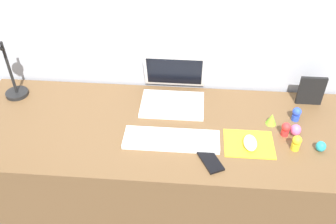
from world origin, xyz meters
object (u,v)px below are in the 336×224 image
(picture_frame, at_px, (311,91))
(toy_figurine_cyan, at_px, (321,146))
(laptop, at_px, (173,90))
(toy_figurine_pink, at_px, (296,130))
(keyboard, at_px, (171,140))
(toy_figurine_lime, at_px, (272,119))
(toy_figurine_yellow, at_px, (296,143))
(mouse, at_px, (250,143))
(cell_phone, at_px, (210,161))
(toy_figurine_red, at_px, (286,129))
(desk_lamp, at_px, (6,72))
(toy_figurine_blue, at_px, (296,114))

(picture_frame, xyz_separation_m, toy_figurine_cyan, (-0.02, -0.32, -0.05))
(laptop, xyz_separation_m, toy_figurine_pink, (0.55, -0.22, -0.03))
(keyboard, relative_size, toy_figurine_pink, 7.93)
(picture_frame, distance_m, toy_figurine_lime, 0.26)
(toy_figurine_yellow, bearing_deg, toy_figurine_lime, 116.50)
(mouse, relative_size, cell_phone, 0.75)
(laptop, relative_size, toy_figurine_red, 4.56)
(toy_figurine_lime, bearing_deg, toy_figurine_yellow, -63.50)
(laptop, distance_m, toy_figurine_cyan, 0.71)
(mouse, relative_size, toy_figurine_red, 1.46)
(mouse, xyz_separation_m, toy_figurine_red, (0.16, 0.09, 0.01))
(toy_figurine_cyan, bearing_deg, laptop, 153.92)
(picture_frame, height_order, toy_figurine_pink, picture_frame)
(desk_lamp, height_order, toy_figurine_red, desk_lamp)
(picture_frame, height_order, toy_figurine_red, picture_frame)
(desk_lamp, height_order, toy_figurine_pink, desk_lamp)
(toy_figurine_blue, bearing_deg, toy_figurine_red, -121.25)
(cell_phone, distance_m, toy_figurine_yellow, 0.37)
(desk_lamp, xyz_separation_m, toy_figurine_blue, (1.35, -0.05, -0.12))
(cell_phone, distance_m, picture_frame, 0.64)
(toy_figurine_lime, bearing_deg, toy_figurine_red, -55.52)
(toy_figurine_yellow, bearing_deg, laptop, 149.69)
(mouse, xyz_separation_m, cell_phone, (-0.17, -0.10, -0.02))
(cell_phone, xyz_separation_m, toy_figurine_yellow, (0.35, 0.10, 0.03))
(laptop, bearing_deg, cell_phone, -66.49)
(picture_frame, bearing_deg, keyboard, -153.52)
(keyboard, height_order, toy_figurine_blue, toy_figurine_blue)
(toy_figurine_yellow, bearing_deg, toy_figurine_red, 108.84)
(toy_figurine_yellow, distance_m, toy_figurine_lime, 0.18)
(laptop, distance_m, cell_phone, 0.45)
(toy_figurine_red, bearing_deg, laptop, 155.85)
(cell_phone, bearing_deg, desk_lamp, 133.59)
(mouse, height_order, cell_phone, mouse)
(mouse, height_order, desk_lamp, desk_lamp)
(mouse, height_order, picture_frame, picture_frame)
(cell_phone, relative_size, desk_lamp, 0.37)
(keyboard, height_order, toy_figurine_cyan, toy_figurine_cyan)
(keyboard, bearing_deg, cell_phone, -32.69)
(cell_phone, relative_size, toy_figurine_cyan, 2.79)
(cell_phone, xyz_separation_m, toy_figurine_cyan, (0.46, 0.10, 0.02))
(mouse, distance_m, desk_lamp, 1.16)
(toy_figurine_red, distance_m, toy_figurine_cyan, 0.16)
(cell_phone, distance_m, toy_figurine_lime, 0.38)
(keyboard, bearing_deg, toy_figurine_yellow, -0.54)
(keyboard, xyz_separation_m, picture_frame, (0.64, 0.32, 0.06))
(toy_figurine_red, bearing_deg, keyboard, -170.62)
(cell_phone, distance_m, toy_figurine_blue, 0.49)
(toy_figurine_red, bearing_deg, mouse, -151.68)
(laptop, xyz_separation_m, keyboard, (0.01, -0.31, -0.04))
(mouse, bearing_deg, cell_phone, -148.42)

